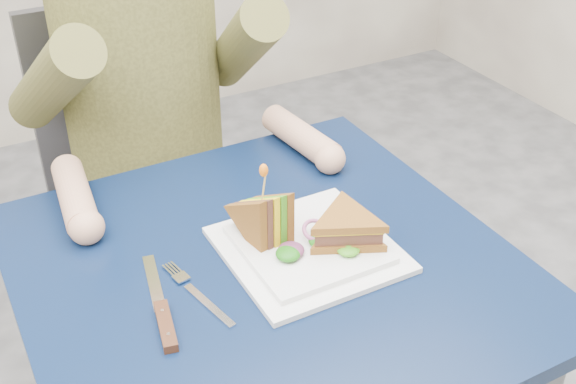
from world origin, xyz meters
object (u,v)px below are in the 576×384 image
plate (308,248)px  knife (163,317)px  table (268,301)px  sandwich_upright (265,220)px  diner (138,36)px  fork (199,295)px  chair (141,169)px  sandwich_flat (347,228)px

plate → knife: bearing=-171.3°
table → sandwich_upright: 0.14m
plate → knife: plate is taller
diner → fork: bearing=-102.0°
plate → fork: 0.20m
chair → plate: chair is taller
chair → plate: (0.07, -0.69, 0.20)m
sandwich_upright → table: bearing=-112.2°
chair → knife: size_ratio=4.21×
fork → table: bearing=9.9°
table → diner: 0.63m
chair → fork: (-0.13, -0.70, 0.19)m
table → sandwich_flat: bearing=-13.6°
knife → table: bearing=13.5°
fork → knife: bearing=-160.0°
sandwich_flat → knife: sandwich_flat is taller
plate → sandwich_upright: bearing=140.6°
diner → table: bearing=-90.0°
plate → sandwich_flat: sandwich_flat is taller
sandwich_upright → knife: size_ratio=0.62×
knife → plate: bearing=8.7°
table → diner: diner is taller
chair → plate: size_ratio=3.58×
chair → table: bearing=-90.0°
fork → sandwich_flat: bearing=-1.9°
chair → diner: diner is taller
table → fork: size_ratio=4.20×
sandwich_flat → knife: size_ratio=0.84×
chair → sandwich_upright: chair is taller
table → fork: (-0.13, -0.02, 0.08)m
plate → sandwich_upright: size_ratio=1.91×
table → knife: size_ratio=3.40×
chair → sandwich_flat: size_ratio=5.00×
knife → sandwich_flat: bearing=2.7°
table → fork: 0.15m
table → sandwich_upright: (0.02, 0.04, 0.13)m
diner → plate: (0.07, -0.58, -0.18)m
table → sandwich_upright: sandwich_upright is taller
chair → diner: size_ratio=1.25×
chair → knife: 0.78m
plate → sandwich_flat: (0.05, -0.02, 0.04)m
sandwich_upright → knife: (-0.21, -0.08, -0.05)m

